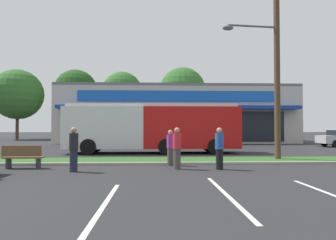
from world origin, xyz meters
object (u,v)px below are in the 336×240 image
(utility_pole, at_px, (274,61))
(pedestrian_near_bench, at_px, (219,148))
(city_bus, at_px, (152,127))
(pedestrian_far, at_px, (170,148))
(pedestrian_by_pole, at_px, (74,149))
(car_3, at_px, (181,138))
(bus_stop_bench, at_px, (23,156))
(pedestrian_mid, at_px, (177,148))

(utility_pole, bearing_deg, pedestrian_near_bench, -140.48)
(city_bus, relative_size, pedestrian_far, 7.19)
(pedestrian_by_pole, distance_m, pedestrian_far, 4.15)
(car_3, relative_size, pedestrian_by_pole, 2.75)
(city_bus, height_order, pedestrian_near_bench, city_bus)
(car_3, distance_m, pedestrian_far, 12.81)
(car_3, bearing_deg, bus_stop_bench, 59.81)
(pedestrian_near_bench, distance_m, pedestrian_far, 2.31)
(pedestrian_far, bearing_deg, pedestrian_near_bench, -47.15)
(utility_pole, bearing_deg, bus_stop_bench, -169.09)
(pedestrian_near_bench, bearing_deg, city_bus, 20.46)
(city_bus, relative_size, bus_stop_bench, 7.15)
(pedestrian_by_pole, distance_m, pedestrian_mid, 4.06)
(city_bus, bearing_deg, pedestrian_mid, 97.91)
(pedestrian_by_pole, xyz_separation_m, pedestrian_far, (3.80, 1.66, -0.06))
(city_bus, relative_size, car_3, 2.44)
(car_3, distance_m, pedestrian_near_bench, 13.99)
(pedestrian_near_bench, relative_size, pedestrian_by_pole, 0.99)
(city_bus, relative_size, pedestrian_near_bench, 6.76)
(pedestrian_far, bearing_deg, bus_stop_bench, 172.43)
(utility_pole, xyz_separation_m, car_3, (-3.78, 11.13, -4.30))
(car_3, relative_size, pedestrian_mid, 2.76)
(bus_stop_bench, bearing_deg, utility_pole, -169.09)
(car_3, bearing_deg, pedestrian_by_pole, 69.37)
(car_3, xyz_separation_m, pedestrian_far, (-1.61, -12.71, 0.01))
(city_bus, height_order, car_3, city_bus)
(pedestrian_near_bench, bearing_deg, pedestrian_mid, 84.74)
(bus_stop_bench, relative_size, pedestrian_mid, 0.94)
(car_3, xyz_separation_m, pedestrian_by_pole, (-5.41, -14.38, 0.07))
(pedestrian_by_pole, height_order, pedestrian_far, pedestrian_by_pole)
(car_3, bearing_deg, pedestrian_near_bench, 91.28)
(utility_pole, relative_size, city_bus, 0.83)
(pedestrian_by_pole, xyz_separation_m, pedestrian_mid, (4.02, 0.57, -0.00))
(city_bus, xyz_separation_m, pedestrian_near_bench, (2.79, -7.92, -0.91))
(bus_stop_bench, bearing_deg, car_3, -120.19)
(utility_pole, height_order, city_bus, utility_pole)
(pedestrian_far, bearing_deg, pedestrian_by_pole, -169.88)
(pedestrian_far, bearing_deg, utility_pole, 2.78)
(car_3, bearing_deg, pedestrian_mid, 84.23)
(bus_stop_bench, relative_size, pedestrian_near_bench, 0.94)
(pedestrian_by_pole, relative_size, pedestrian_mid, 1.01)
(bus_stop_bench, relative_size, pedestrian_far, 1.01)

